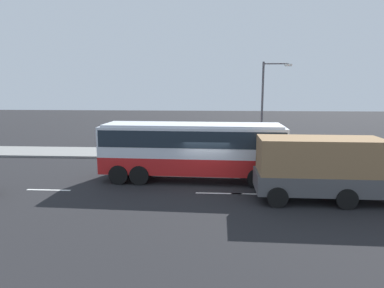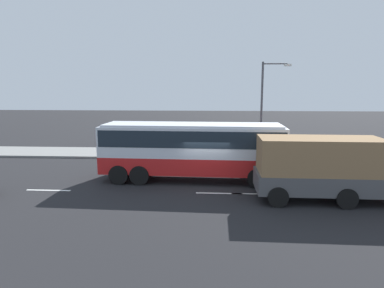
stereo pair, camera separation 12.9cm
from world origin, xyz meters
The scene contains 8 objects.
ground_plane centered at (0.00, 0.00, 0.00)m, with size 120.00×120.00×0.00m, color black.
sidewalk_curb centered at (0.00, 8.40, 0.07)m, with size 80.00×4.00×0.15m, color gray.
lane_centreline centered at (-4.48, -1.74, 0.00)m, with size 31.50×0.16×0.01m.
coach_bus centered at (-0.86, 0.71, 2.08)m, with size 10.65×3.10×3.36m.
cargo_truck centered at (6.41, -2.53, 1.65)m, with size 8.38×2.70×3.07m.
pedestrian_near_curb centered at (5.12, 8.06, 1.01)m, with size 0.32×0.32×1.51m.
pedestrian_at_crossing centered at (2.84, 7.89, 1.02)m, with size 0.32×0.32×1.52m.
street_lamp centered at (4.18, 6.69, 4.27)m, with size 2.10×0.24×7.12m.
Camera 2 is at (0.24, -18.73, 5.47)m, focal length 31.70 mm.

